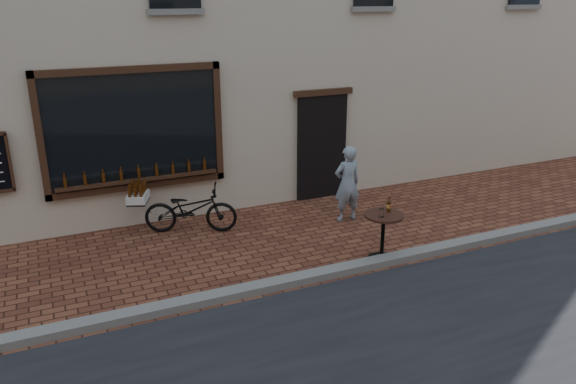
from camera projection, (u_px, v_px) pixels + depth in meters
name	position (u px, v px, depth m)	size (l,w,h in m)	color
ground	(313.00, 287.00, 8.42)	(90.00, 90.00, 0.00)	#51271A
kerb	(307.00, 277.00, 8.57)	(90.00, 0.25, 0.12)	slate
cargo_bicycle	(189.00, 209.00, 10.21)	(2.00, 1.22, 0.94)	black
bistro_table	(383.00, 227.00, 9.07)	(0.63, 0.63, 1.08)	black
pedestrian	(347.00, 184.00, 10.66)	(0.54, 0.35, 1.48)	gray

